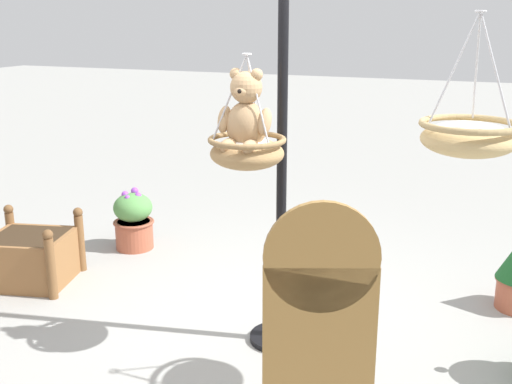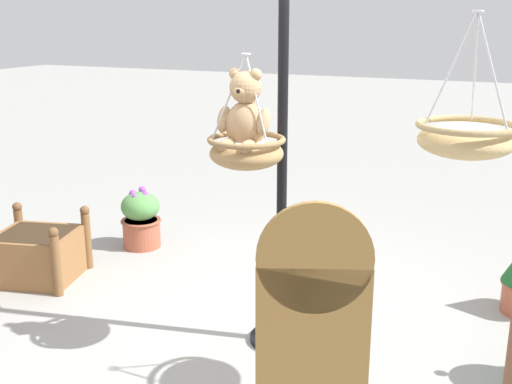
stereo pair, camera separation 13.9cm
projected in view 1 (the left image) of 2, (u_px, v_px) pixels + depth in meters
The scene contains 8 objects.
ground_plane at pixel (261, 338), 4.60m from camera, with size 40.00×40.00×0.00m, color #9E9E99.
display_pole_central at pixel (281, 235), 4.35m from camera, with size 0.44×0.44×2.58m.
hanging_basket_with_teddy at pixel (247, 151), 4.01m from camera, with size 0.51×0.51×0.73m.
teddy_bear at pixel (245, 116), 3.93m from camera, with size 0.36×0.32×0.52m.
hanging_basket_left_high at pixel (469, 136), 3.35m from camera, with size 0.54×0.54×0.76m.
wooden_planter_box at pixel (31, 256), 5.52m from camera, with size 0.89×0.85×0.61m.
potted_plant_fern_front at pixel (134, 220), 6.30m from camera, with size 0.41×0.41×0.62m.
display_sign_board at pixel (320, 305), 3.27m from camera, with size 0.58×0.26×1.40m.
Camera 1 is at (-1.50, 3.84, 2.30)m, focal length 43.69 mm.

